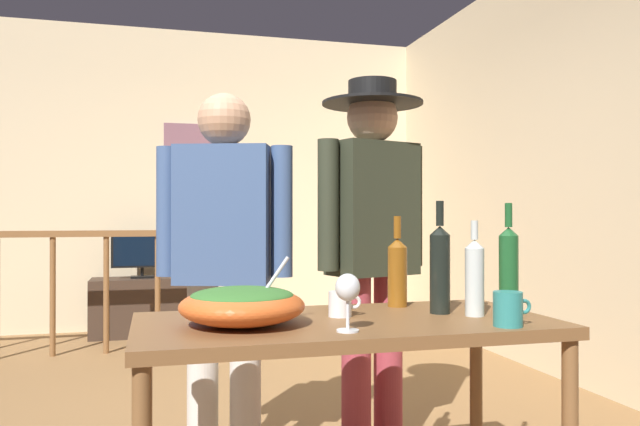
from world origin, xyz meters
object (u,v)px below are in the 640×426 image
object	(u,v)px
wine_bottle_dark	(440,267)
person_standing_right	(372,233)
flat_screen_tv	(142,250)
salad_bowl	(242,304)
wine_bottle_amber	(397,270)
framed_picture	(191,153)
person_standing_left	(224,251)
serving_table	(345,344)
mug_teal	(508,309)
mug_white	(341,304)
wine_glass	(348,290)
stair_railing	(105,276)
tv_console	(142,307)
wine_bottle_clear	(475,276)
wine_bottle_green	(509,269)

from	to	relation	value
wine_bottle_dark	person_standing_right	bearing A→B (deg)	92.78
flat_screen_tv	salad_bowl	xyz separation A→B (m)	(0.37, -3.93, 0.04)
salad_bowl	wine_bottle_amber	world-z (taller)	wine_bottle_amber
framed_picture	person_standing_left	xyz separation A→B (m)	(-0.06, -3.57, -0.76)
serving_table	mug_teal	size ratio (longest dim) A/B	10.82
mug_white	mug_teal	size ratio (longest dim) A/B	0.91
serving_table	salad_bowl	bearing A→B (deg)	-175.60
person_standing_right	wine_glass	bearing A→B (deg)	47.19
stair_railing	wine_glass	distance (m)	3.57
tv_console	wine_bottle_amber	distance (m)	3.88
mug_white	tv_console	bearing A→B (deg)	100.50
wine_bottle_dark	person_standing_left	distance (m)	0.92
tv_console	wine_bottle_clear	bearing A→B (deg)	-73.71
stair_railing	salad_bowl	distance (m)	3.33
wine_bottle_green	wine_bottle_dark	xyz separation A→B (m)	(-0.21, 0.09, 0.00)
tv_console	flat_screen_tv	world-z (taller)	flat_screen_tv
salad_bowl	wine_bottle_clear	xyz separation A→B (m)	(0.79, -0.02, 0.07)
person_standing_right	flat_screen_tv	bearing A→B (deg)	-90.81
wine_bottle_green	mug_teal	xyz separation A→B (m)	(-0.12, -0.20, -0.10)
serving_table	salad_bowl	distance (m)	0.38
salad_bowl	wine_bottle_clear	world-z (taller)	wine_bottle_clear
wine_bottle_amber	mug_teal	size ratio (longest dim) A/B	2.71
serving_table	salad_bowl	size ratio (longest dim) A/B	3.47
mug_teal	person_standing_left	bearing A→B (deg)	130.58
salad_bowl	flat_screen_tv	bearing A→B (deg)	95.41
person_standing_right	person_standing_left	bearing A→B (deg)	-18.62
tv_console	person_standing_right	xyz separation A→B (m)	(1.04, -3.28, 0.75)
stair_railing	serving_table	bearing A→B (deg)	-73.04
serving_table	wine_bottle_green	world-z (taller)	wine_bottle_green
tv_console	serving_table	size ratio (longest dim) A/B	0.66
wine_bottle_green	person_standing_left	world-z (taller)	person_standing_left
stair_railing	person_standing_right	world-z (taller)	person_standing_right
tv_console	wine_bottle_amber	world-z (taller)	wine_bottle_amber
mug_white	person_standing_right	size ratio (longest dim) A/B	0.07
serving_table	person_standing_left	xyz separation A→B (m)	(-0.33, 0.65, 0.28)
tv_console	wine_bottle_green	size ratio (longest dim) A/B	2.33
wine_bottle_dark	person_standing_right	world-z (taller)	person_standing_right
wine_glass	person_standing_right	size ratio (longest dim) A/B	0.10
framed_picture	person_standing_right	distance (m)	3.69
mug_white	person_standing_right	bearing A→B (deg)	61.10
flat_screen_tv	mug_teal	bearing A→B (deg)	-74.36
flat_screen_tv	wine_bottle_dark	size ratio (longest dim) A/B	1.37
framed_picture	tv_console	distance (m)	1.54
flat_screen_tv	wine_bottle_clear	size ratio (longest dim) A/B	1.65
framed_picture	serving_table	size ratio (longest dim) A/B	0.42
serving_table	wine_bottle_green	xyz separation A→B (m)	(0.57, -0.06, 0.24)
framed_picture	wine_bottle_green	size ratio (longest dim) A/B	1.49
mug_white	person_standing_left	distance (m)	0.69
framed_picture	wine_bottle_green	xyz separation A→B (m)	(0.84, -4.28, -0.80)
framed_picture	person_standing_left	distance (m)	3.65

